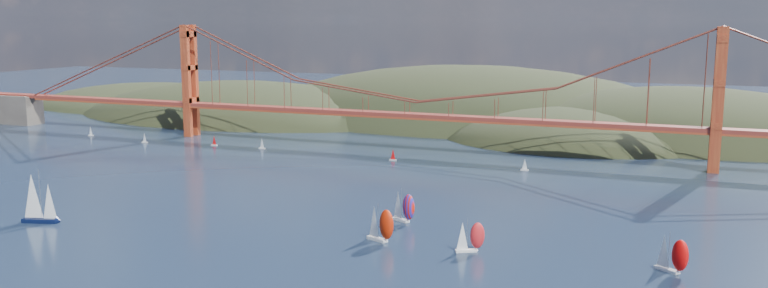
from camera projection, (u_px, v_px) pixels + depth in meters
ground at (147, 281)px, 166.30m from camera, size 1200.00×1200.00×0.00m
headlands at (556, 150)px, 406.08m from camera, size 725.00×225.00×96.00m
bridge at (414, 78)px, 326.21m from camera, size 552.00×12.00×55.00m
sloop_navy at (37, 199)px, 213.44m from camera, size 10.63×7.47×15.69m
racer_0 at (380, 223)px, 195.51m from camera, size 9.09×6.20×10.17m
racer_1 at (470, 236)px, 186.66m from camera, size 7.52×5.74×8.51m
racer_2 at (671, 254)px, 171.41m from camera, size 8.20×6.64×9.37m
racer_rwb at (403, 206)px, 214.57m from camera, size 8.58×6.11×9.63m
distant_boat_0 at (91, 131)px, 374.45m from camera, size 3.00×2.00×4.70m
distant_boat_1 at (145, 138)px, 352.93m from camera, size 3.00×2.00×4.70m
distant_boat_2 at (214, 140)px, 345.02m from camera, size 3.00×2.00×4.70m
distant_boat_3 at (262, 144)px, 336.38m from camera, size 3.00×2.00×4.70m
distant_boat_8 at (525, 165)px, 287.68m from camera, size 3.00×2.00×4.70m
distant_boat_9 at (393, 155)px, 308.66m from camera, size 3.00×2.00×4.70m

